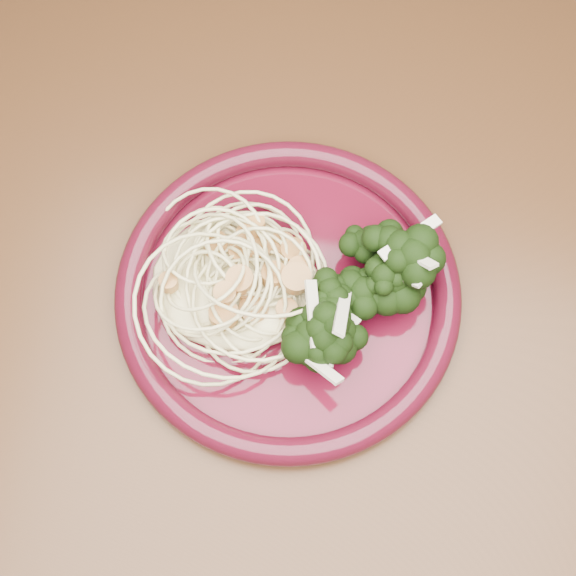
% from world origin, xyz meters
% --- Properties ---
extents(dining_table, '(1.20, 0.80, 0.75)m').
position_xyz_m(dining_table, '(0.00, 0.00, 0.65)').
color(dining_table, '#472814').
rests_on(dining_table, ground).
extents(dinner_plate, '(0.28, 0.28, 0.02)m').
position_xyz_m(dinner_plate, '(0.04, 0.05, 0.76)').
color(dinner_plate, '#440917').
rests_on(dinner_plate, dining_table).
extents(spaghetti_pile, '(0.13, 0.12, 0.03)m').
position_xyz_m(spaghetti_pile, '(-0.01, 0.06, 0.77)').
color(spaghetti_pile, beige).
rests_on(spaghetti_pile, dinner_plate).
extents(scallop_cluster, '(0.11, 0.11, 0.04)m').
position_xyz_m(scallop_cluster, '(-0.01, 0.06, 0.80)').
color(scallop_cluster, '#C08542').
rests_on(scallop_cluster, spaghetti_pile).
extents(broccoli_pile, '(0.09, 0.14, 0.05)m').
position_xyz_m(broccoli_pile, '(0.09, 0.05, 0.78)').
color(broccoli_pile, black).
rests_on(broccoli_pile, dinner_plate).
extents(onion_garnish, '(0.06, 0.09, 0.05)m').
position_xyz_m(onion_garnish, '(0.09, 0.05, 0.81)').
color(onion_garnish, beige).
rests_on(onion_garnish, broccoli_pile).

